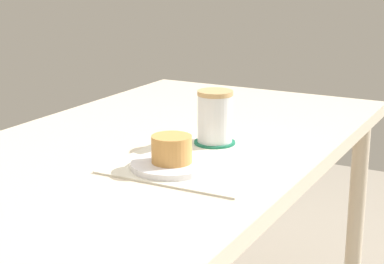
{
  "coord_description": "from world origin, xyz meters",
  "views": [
    {
      "loc": [
        -1.19,
        -0.74,
        1.12
      ],
      "look_at": [
        -0.04,
        -0.12,
        0.76
      ],
      "focal_mm": 60.0,
      "sensor_mm": 36.0,
      "label": 1
    }
  ],
  "objects_px": {
    "dining_table": "(152,173)",
    "pastry": "(172,149)",
    "pastry_plate": "(172,165)",
    "coffee_mug": "(215,116)"
  },
  "relations": [
    {
      "from": "dining_table",
      "to": "pastry",
      "type": "xyz_separation_m",
      "value": [
        -0.14,
        -0.14,
        0.11
      ]
    },
    {
      "from": "dining_table",
      "to": "pastry",
      "type": "bearing_deg",
      "value": -136.67
    },
    {
      "from": "pastry_plate",
      "to": "pastry",
      "type": "bearing_deg",
      "value": 0.0
    },
    {
      "from": "dining_table",
      "to": "coffee_mug",
      "type": "relative_size",
      "value": 12.0
    },
    {
      "from": "dining_table",
      "to": "pastry_plate",
      "type": "xyz_separation_m",
      "value": [
        -0.14,
        -0.14,
        0.08
      ]
    },
    {
      "from": "pastry_plate",
      "to": "coffee_mug",
      "type": "bearing_deg",
      "value": 0.54
    },
    {
      "from": "dining_table",
      "to": "pastry",
      "type": "height_order",
      "value": "pastry"
    },
    {
      "from": "pastry",
      "to": "coffee_mug",
      "type": "relative_size",
      "value": 0.7
    },
    {
      "from": "pastry_plate",
      "to": "coffee_mug",
      "type": "xyz_separation_m",
      "value": [
        0.2,
        0.0,
        0.06
      ]
    },
    {
      "from": "pastry_plate",
      "to": "coffee_mug",
      "type": "relative_size",
      "value": 1.42
    }
  ]
}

